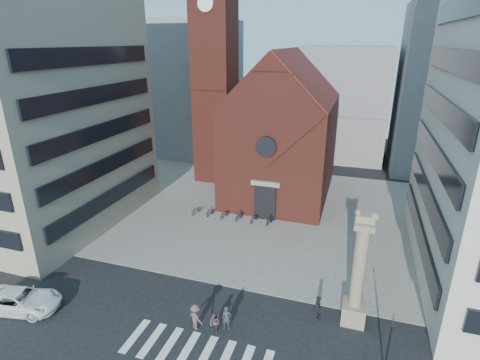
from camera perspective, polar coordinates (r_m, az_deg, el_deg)
name	(u,v)px	position (r m, az deg, el deg)	size (l,w,h in m)	color
ground	(207,319)	(28.84, -5.11, -20.35)	(120.00, 120.00, 0.00)	black
piazza	(269,211)	(44.15, 4.47, -4.77)	(46.00, 30.00, 0.05)	#9C968E
zebra_crossing	(196,352)	(26.68, -6.65, -24.56)	(10.20, 3.20, 0.01)	white
church	(282,133)	(47.11, 6.49, 7.07)	(12.00, 16.65, 18.00)	maroon
campanile	(215,65)	(51.62, -3.86, 17.04)	(5.50, 5.50, 31.20)	maroon
building_left	(23,101)	(44.90, -30.14, 10.35)	(18.00, 20.00, 26.00)	gray
bg_block_left	(187,89)	(67.01, -8.08, 13.61)	(16.00, 14.00, 22.00)	gray
bg_block_mid	(343,103)	(65.73, 15.41, 11.20)	(14.00, 12.00, 18.00)	gray
bg_block_right	(458,91)	(63.64, 30.28, 11.65)	(16.00, 14.00, 24.00)	gray
lion_column	(358,281)	(27.62, 17.48, -14.40)	(1.63, 1.60, 8.68)	gray
traffic_light	(389,343)	(25.32, 21.77, -22.08)	(0.13, 0.16, 4.30)	black
white_car	(20,300)	(33.29, -30.46, -15.51)	(2.68, 5.81, 1.61)	white
pedestrian_0	(227,318)	(27.48, -2.06, -20.27)	(0.65, 0.43, 1.78)	#333043
pedestrian_1	(214,323)	(27.31, -3.91, -20.92)	(0.76, 0.59, 1.56)	#4D3E3E
pedestrian_2	(318,308)	(28.72, 11.76, -18.52)	(1.11, 0.46, 1.89)	#282830
pedestrian_3	(196,317)	(27.56, -6.75, -20.02)	(1.27, 0.73, 1.96)	brown
scooter_0	(196,210)	(43.55, -6.66, -4.52)	(0.60, 1.71, 0.90)	black
scooter_1	(210,211)	(42.89, -4.55, -4.78)	(0.47, 1.66, 1.00)	black
scooter_2	(225,214)	(42.33, -2.36, -5.16)	(0.60, 1.71, 0.90)	black
scooter_3	(239,215)	(41.80, -0.12, -5.42)	(0.47, 1.66, 1.00)	black
scooter_4	(254,218)	(41.37, 2.17, -5.80)	(0.60, 1.71, 0.90)	black
scooter_5	(270,220)	(40.97, 4.52, -6.06)	(0.47, 1.66, 1.00)	black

